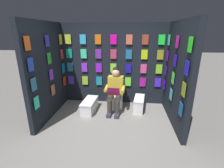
{
  "coord_description": "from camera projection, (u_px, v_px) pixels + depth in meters",
  "views": [
    {
      "loc": [
        -0.42,
        2.68,
        2.07
      ],
      "look_at": [
        -0.04,
        -1.03,
        0.85
      ],
      "focal_mm": 25.85,
      "sensor_mm": 36.0,
      "label": 1
    }
  ],
  "objects": [
    {
      "name": "display_wall_left",
      "position": [
        177.0,
        74.0,
        3.59
      ],
      "size": [
        0.14,
        1.87,
        2.3
      ],
      "color": "black",
      "rests_on": "ground"
    },
    {
      "name": "display_wall_right",
      "position": [
        48.0,
        71.0,
        3.89
      ],
      "size": [
        0.14,
        1.87,
        2.3
      ],
      "color": "black",
      "rests_on": "ground"
    },
    {
      "name": "display_wall_back",
      "position": [
        114.0,
        65.0,
        4.67
      ],
      "size": [
        3.03,
        0.14,
        2.3
      ],
      "color": "black",
      "rests_on": "ground"
    },
    {
      "name": "comic_longbox_far",
      "position": [
        90.0,
        106.0,
        4.35
      ],
      "size": [
        0.36,
        0.75,
        0.32
      ],
      "rotation": [
        0.0,
        0.0,
        -0.06
      ],
      "color": "silver",
      "rests_on": "ground"
    },
    {
      "name": "ground_plane",
      "position": [
        105.0,
        140.0,
        3.21
      ],
      "size": [
        30.0,
        30.0,
        0.0
      ],
      "primitive_type": "plane",
      "color": "gray"
    },
    {
      "name": "comic_longbox_near",
      "position": [
        139.0,
        104.0,
        4.4
      ],
      "size": [
        0.34,
        0.65,
        0.37
      ],
      "rotation": [
        0.0,
        0.0,
        -0.14
      ],
      "color": "silver",
      "rests_on": "ground"
    },
    {
      "name": "person_reading",
      "position": [
        115.0,
        90.0,
        4.24
      ],
      "size": [
        0.54,
        0.7,
        1.19
      ],
      "rotation": [
        0.0,
        0.0,
        -0.07
      ],
      "color": "gold",
      "rests_on": "ground"
    },
    {
      "name": "toilet",
      "position": [
        116.0,
        96.0,
        4.53
      ],
      "size": [
        0.42,
        0.57,
        0.77
      ],
      "rotation": [
        0.0,
        0.0,
        -0.07
      ],
      "color": "white",
      "rests_on": "ground"
    }
  ]
}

